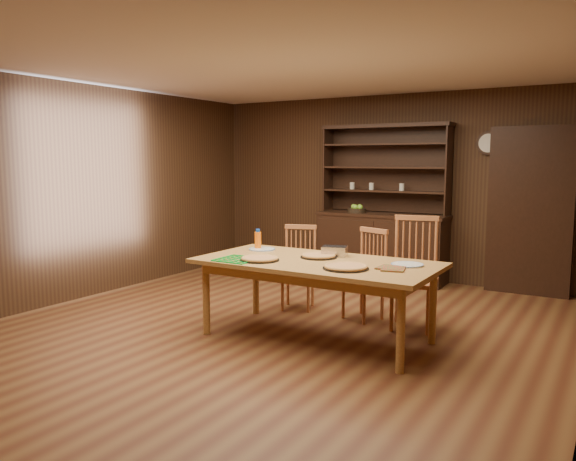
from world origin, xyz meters
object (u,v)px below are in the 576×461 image
Objects in this scene: dining_table at (317,268)px; chair_center at (368,271)px; chair_left at (299,264)px; china_hutch at (382,238)px; chair_right at (414,268)px; juice_bottle at (258,240)px.

chair_center is (0.13, 0.90, -0.18)m from dining_table.
chair_left is at bearing 128.20° from dining_table.
china_hutch is at bearing 99.50° from dining_table.
china_hutch reaches higher than dining_table.
dining_table is at bearing -79.27° from chair_center.
china_hutch reaches higher than chair_left.
chair_right is at bearing -60.14° from china_hutch.
dining_table is 2.32× the size of chair_center.
dining_table is 1.09m from chair_right.
juice_bottle is at bearing -128.29° from chair_center.
china_hutch is 0.97× the size of dining_table.
dining_table is at bearing -17.88° from juice_bottle.
chair_left is 1.37m from chair_right.
chair_right is (0.52, -0.04, 0.09)m from chair_center.
juice_bottle is at bearing 162.12° from dining_table.
chair_center is at bearing 32.70° from juice_bottle.
chair_right is 5.23× the size of juice_bottle.
china_hutch is 2.87m from dining_table.
dining_table is 0.93m from chair_center.
dining_table is (0.47, -2.83, 0.09)m from china_hutch.
juice_bottle is (-0.85, 0.27, 0.16)m from dining_table.
chair_center is 0.53m from chair_right.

